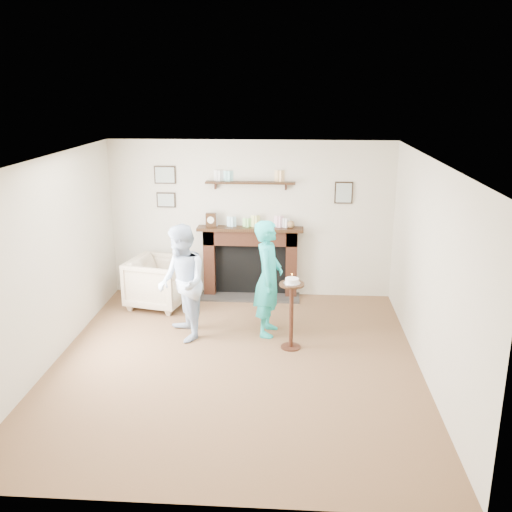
# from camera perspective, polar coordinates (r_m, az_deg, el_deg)

# --- Properties ---
(ground) EXTENTS (5.00, 5.00, 0.00)m
(ground) POSITION_cam_1_polar(r_m,az_deg,el_deg) (7.17, -2.05, -10.66)
(ground) COLOR brown
(ground) RESTS_ON ground
(room_shell) EXTENTS (4.54, 5.02, 2.52)m
(room_shell) POSITION_cam_1_polar(r_m,az_deg,el_deg) (7.26, -1.64, 3.37)
(room_shell) COLOR beige
(room_shell) RESTS_ON ground
(armchair) EXTENTS (1.01, 0.99, 0.77)m
(armchair) POSITION_cam_1_polar(r_m,az_deg,el_deg) (9.05, -9.59, -4.92)
(armchair) COLOR tan
(armchair) RESTS_ON ground
(man) EXTENTS (0.86, 0.94, 1.57)m
(man) POSITION_cam_1_polar(r_m,az_deg,el_deg) (7.91, -7.21, -8.07)
(man) COLOR silver
(man) RESTS_ON ground
(woman) EXTENTS (0.45, 0.62, 1.60)m
(woman) POSITION_cam_1_polar(r_m,az_deg,el_deg) (7.99, 1.21, -7.67)
(woman) COLOR #1EAB92
(woman) RESTS_ON ground
(pedestal_table) EXTENTS (0.32, 0.32, 1.02)m
(pedestal_table) POSITION_cam_1_polar(r_m,az_deg,el_deg) (7.32, 3.57, -4.68)
(pedestal_table) COLOR black
(pedestal_table) RESTS_ON ground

